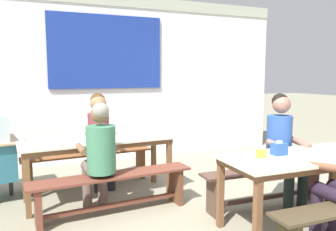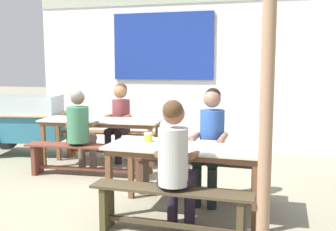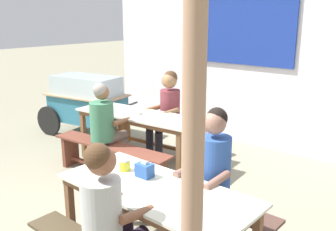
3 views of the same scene
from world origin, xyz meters
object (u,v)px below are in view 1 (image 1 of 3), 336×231
Objects in this scene: bench_near_back at (265,181)px; condiment_jar at (261,152)px; bench_far_front at (113,187)px; dining_table_near at (303,163)px; tissue_box at (279,149)px; person_right_near_table at (283,144)px; person_left_back_turned at (100,152)px; bench_far_back at (89,163)px; person_center_facing at (100,133)px; dining_table_far at (99,145)px; soup_bowl at (100,138)px.

bench_near_back is 15.84× the size of condiment_jar.
condiment_jar reaches higher than bench_far_front.
tissue_box reaches higher than dining_table_near.
person_right_near_table reaches higher than person_left_back_turned.
person_center_facing reaches higher than bench_far_back.
person_center_facing reaches higher than bench_far_front.
bench_near_back is 2.29m from person_center_facing.
condiment_jar is (1.29, -1.51, 0.13)m from dining_table_far.
soup_bowl is at bearing 150.21° from bench_near_back.
person_center_facing is at bearing 87.07° from bench_far_front.
soup_bowl is at bearing -61.99° from dining_table_far.
person_right_near_table is at bearing -15.45° from bench_far_front.
person_center_facing reaches higher than tissue_box.
dining_table_near is at bearing -25.13° from tissue_box.
person_left_back_turned is at bearing -100.42° from person_center_facing.
person_center_facing is at bearing 125.34° from tissue_box.
person_right_near_table is 9.78× the size of soup_bowl.
person_center_facing reaches higher than condiment_jar.
dining_table_far is 1.47× the size of person_center_facing.
soup_bowl is (-1.51, 1.47, -0.04)m from tissue_box.
dining_table_near is 16.46× the size of condiment_jar.
bench_near_back is at bearing 89.08° from dining_table_near.
dining_table_far is 0.53m from person_left_back_turned.
dining_table_near is at bearing -42.28° from soup_bowl.
bench_far_back is at bearing 156.25° from person_center_facing.
person_right_near_table is (0.18, 0.50, 0.07)m from dining_table_near.
dining_table_near is at bearing -52.11° from person_center_facing.
dining_table_far is at bearing 94.66° from bench_far_front.
tissue_box is at bearing -44.45° from dining_table_far.
bench_far_back is 2.62m from person_right_near_table.
tissue_box is (1.57, -2.07, 0.50)m from bench_far_back.
soup_bowl is at bearing 78.47° from person_left_back_turned.
tissue_box is 1.40× the size of condiment_jar.
dining_table_far is 2.22m from person_right_near_table.
dining_table_near is at bearing -50.53° from bench_far_back.
person_left_back_turned is (-0.04, -1.09, 0.40)m from bench_far_back.
condiment_jar reaches higher than bench_near_back.
person_left_back_turned is 0.51m from soup_bowl.
dining_table_far is at bearing 118.01° from soup_bowl.
bench_far_back is 2.53m from condiment_jar.
dining_table_near is 12.27× the size of soup_bowl.
person_center_facing is 0.54m from soup_bowl.
bench_near_back is 11.33× the size of tissue_box.
dining_table_far is 0.10m from soup_bowl.
bench_far_front is at bearing -23.49° from person_left_back_turned.
soup_bowl is (-0.09, -0.54, 0.03)m from person_center_facing.
person_center_facing reaches higher than person_left_back_turned.
bench_far_back is at bearing 94.66° from dining_table_far.
condiment_jar reaches higher than soup_bowl.
soup_bowl is at bearing 130.83° from condiment_jar.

